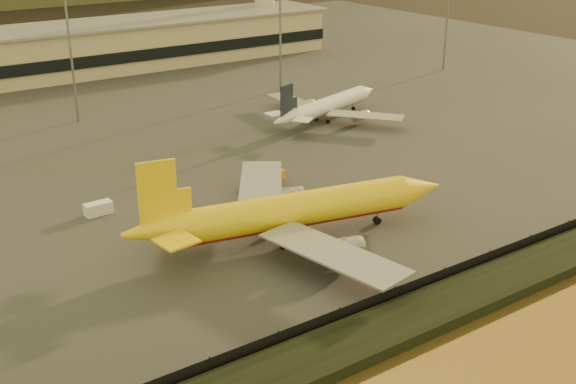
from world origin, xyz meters
name	(u,v)px	position (x,y,z in m)	size (l,w,h in m)	color
ground	(361,251)	(0.00, 0.00, 0.00)	(900.00, 900.00, 0.00)	black
embankment	(457,300)	(0.00, -17.00, 0.70)	(320.00, 7.00, 1.40)	black
tarmac	(98,100)	(0.00, 95.00, 0.10)	(320.00, 220.00, 0.20)	#2D2D2D
perimeter_fence	(432,281)	(0.00, -13.00, 1.30)	(300.00, 0.05, 2.20)	black
apron_light_masts	(192,39)	(15.00, 75.00, 15.70)	(152.20, 12.20, 25.40)	slate
dhl_cargo_jet	(294,211)	(-5.54, 7.72, 4.34)	(46.15, 44.49, 13.86)	yellow
white_narrowbody_jet	(328,106)	(33.73, 51.07, 3.25)	(34.81, 33.13, 10.21)	white
gse_vehicle_yellow	(273,175)	(4.66, 28.04, 1.01)	(3.58, 1.61, 1.61)	yellow
gse_vehicle_white	(98,208)	(-24.36, 31.03, 1.11)	(4.05, 1.82, 1.82)	white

